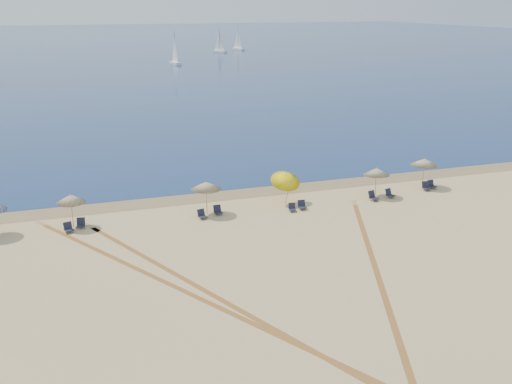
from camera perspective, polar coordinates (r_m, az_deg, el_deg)
ground at (r=27.52m, az=13.88°, el=-14.75°), size 160.00×160.00×0.00m
ocean at (r=245.06m, az=-15.94°, el=13.66°), size 500.00×500.00×0.00m
wet_sand at (r=47.52m, az=-1.54°, el=-0.10°), size 500.00×500.00×0.00m
umbrella_1 at (r=41.60m, az=-17.35°, el=-0.62°), size 1.92×1.93×2.37m
umbrella_2 at (r=42.35m, az=-4.80°, el=0.62°), size 2.15×2.15×2.48m
umbrella_3 at (r=44.53m, az=2.88°, el=1.30°), size 2.24×2.24×2.74m
umbrella_4 at (r=47.14m, az=11.50°, el=1.93°), size 2.06×2.08×2.34m
umbrella_5 at (r=50.46m, az=15.86°, el=2.79°), size 2.22×2.22×2.47m
chair_1 at (r=41.33m, az=-17.56°, el=-3.31°), size 0.70×0.76×0.66m
chair_2 at (r=41.91m, az=-16.46°, el=-2.91°), size 0.63×0.71×0.66m
chair_3 at (r=42.03m, az=-5.21°, el=-2.18°), size 0.68×0.75×0.66m
chair_4 at (r=42.73m, az=-3.69°, el=-1.79°), size 0.59×0.69×0.67m
chair_5 at (r=43.38m, az=3.49°, el=-1.52°), size 0.61×0.68×0.60m
chair_6 at (r=43.87m, az=4.44°, el=-1.29°), size 0.59×0.68×0.66m
chair_7 at (r=46.55m, az=11.16°, el=-0.40°), size 0.80×0.87×0.74m
chair_8 at (r=47.51m, az=12.70°, el=-0.16°), size 0.75×0.82×0.69m
chair_9 at (r=50.08m, az=16.01°, el=0.51°), size 0.70×0.78×0.71m
chair_10 at (r=50.72m, az=16.50°, el=0.67°), size 0.63×0.72×0.68m
sailboat_0 at (r=151.37m, az=-7.78°, el=12.96°), size 2.03×5.45×7.92m
sailboat_2 at (r=187.53m, az=-3.53°, el=13.93°), size 3.67×5.03×7.55m
sailboat_3 at (r=197.11m, az=-1.75°, el=14.16°), size 3.05×5.37×7.79m
tire_tracks at (r=31.95m, az=0.11°, el=-9.34°), size 48.36×41.91×0.00m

